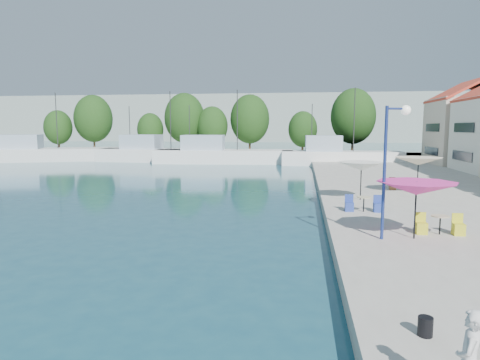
% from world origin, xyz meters
% --- Properties ---
extents(quay_far, '(90.00, 16.00, 0.60)m').
position_xyz_m(quay_far, '(-8.00, 67.00, 0.30)').
color(quay_far, '#9D998E').
rests_on(quay_far, ground).
extents(hill_west, '(180.00, 40.00, 16.00)m').
position_xyz_m(hill_west, '(-30.00, 160.00, 8.00)').
color(hill_west, gray).
rests_on(hill_west, ground).
extents(hill_east, '(140.00, 40.00, 12.00)m').
position_xyz_m(hill_east, '(40.00, 180.00, 6.00)').
color(hill_east, gray).
rests_on(hill_east, ground).
extents(building_06, '(9.00, 8.80, 10.20)m').
position_xyz_m(building_06, '(24.00, 51.00, 5.50)').
color(building_06, beige).
rests_on(building_06, quay_right).
extents(trawler_01, '(23.44, 14.09, 10.20)m').
position_xyz_m(trawler_01, '(-33.20, 55.19, 1.07)').
color(trawler_01, silver).
rests_on(trawler_01, ground).
extents(trawler_02, '(17.67, 5.29, 10.20)m').
position_xyz_m(trawler_02, '(-15.70, 56.50, 1.07)').
color(trawler_02, silver).
rests_on(trawler_02, ground).
extents(trawler_03, '(18.89, 6.41, 10.20)m').
position_xyz_m(trawler_03, '(-6.27, 55.35, 1.07)').
color(trawler_03, white).
rests_on(trawler_03, ground).
extents(trawler_04, '(15.22, 4.52, 10.20)m').
position_xyz_m(trawler_04, '(9.30, 54.36, 1.07)').
color(trawler_04, white).
rests_on(trawler_04, ground).
extents(tree_01, '(4.96, 4.96, 7.34)m').
position_xyz_m(tree_01, '(-39.23, 70.86, 4.83)').
color(tree_01, '#3F2B19').
rests_on(tree_01, quay_far).
extents(tree_02, '(6.79, 6.79, 10.06)m').
position_xyz_m(tree_02, '(-32.75, 71.65, 6.41)').
color(tree_02, '#3F2B19').
rests_on(tree_02, quay_far).
extents(tree_03, '(4.54, 4.54, 6.71)m').
position_xyz_m(tree_03, '(-21.50, 70.14, 4.47)').
color(tree_03, '#3F2B19').
rests_on(tree_03, quay_far).
extents(tree_04, '(6.78, 6.78, 10.03)m').
position_xyz_m(tree_04, '(-15.18, 69.61, 6.39)').
color(tree_04, '#3F2B19').
rests_on(tree_04, quay_far).
extents(tree_05, '(5.23, 5.23, 7.75)m').
position_xyz_m(tree_05, '(-10.31, 69.32, 5.07)').
color(tree_05, '#3F2B19').
rests_on(tree_05, quay_far).
extents(tree_06, '(6.56, 6.56, 9.71)m').
position_xyz_m(tree_06, '(-4.05, 70.12, 6.21)').
color(tree_06, '#3F2B19').
rests_on(tree_06, quay_far).
extents(tree_07, '(4.61, 4.61, 6.83)m').
position_xyz_m(tree_07, '(4.76, 68.05, 4.54)').
color(tree_07, '#3F2B19').
rests_on(tree_07, quay_far).
extents(tree_08, '(6.98, 6.98, 10.33)m').
position_xyz_m(tree_08, '(12.58, 68.09, 6.56)').
color(tree_08, '#3F2B19').
rests_on(tree_08, quay_far).
extents(umbrella_pink, '(3.01, 3.01, 2.19)m').
position_xyz_m(umbrella_pink, '(9.10, 15.12, 2.54)').
color(umbrella_pink, black).
rests_on(umbrella_pink, quay_right).
extents(umbrella_white, '(2.77, 2.77, 2.23)m').
position_xyz_m(umbrella_white, '(8.22, 23.88, 2.58)').
color(umbrella_white, black).
rests_on(umbrella_white, quay_right).
extents(umbrella_cream, '(3.00, 3.00, 2.35)m').
position_xyz_m(umbrella_cream, '(12.10, 26.75, 2.69)').
color(umbrella_cream, black).
rests_on(umbrella_cream, quay_right).
extents(cafe_table_01, '(1.82, 0.70, 0.76)m').
position_xyz_m(cafe_table_01, '(10.26, 15.93, 0.89)').
color(cafe_table_01, black).
rests_on(cafe_table_01, quay_right).
extents(cafe_table_02, '(1.82, 0.70, 0.76)m').
position_xyz_m(cafe_table_02, '(7.92, 20.25, 0.89)').
color(cafe_table_02, black).
rests_on(cafe_table_02, quay_right).
extents(cafe_table_03, '(1.82, 0.70, 0.76)m').
position_xyz_m(cafe_table_03, '(11.63, 28.46, 0.89)').
color(cafe_table_03, black).
rests_on(cafe_table_03, quay_right).
extents(street_lamp, '(0.98, 0.56, 5.03)m').
position_xyz_m(street_lamp, '(8.15, 14.97, 4.09)').
color(street_lamp, navy).
rests_on(street_lamp, quay_right).
extents(bollard, '(0.30, 0.30, 0.40)m').
position_xyz_m(bollard, '(7.37, 7.11, 0.80)').
color(bollard, black).
rests_on(bollard, quay_right).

